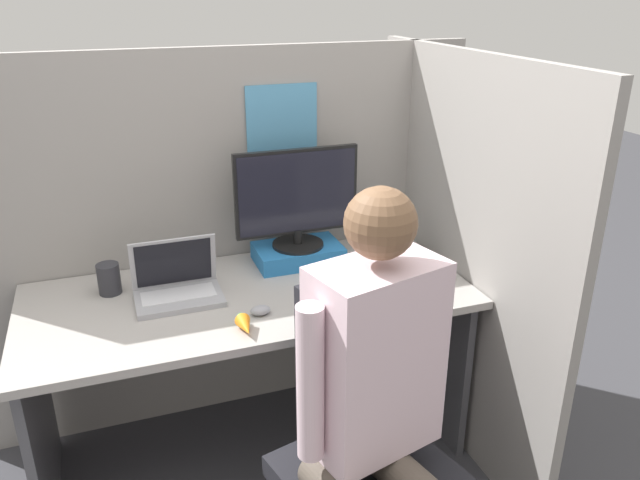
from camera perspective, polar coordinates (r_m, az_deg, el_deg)
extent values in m
cube|color=gray|center=(2.62, -8.54, -0.15)|extent=(2.11, 0.04, 1.56)
cube|color=#4C8EB7|center=(2.51, -3.49, 10.51)|extent=(0.29, 0.01, 0.31)
cube|color=gray|center=(2.52, 12.53, -1.45)|extent=(0.04, 1.36, 1.56)
cube|color=#9E9993|center=(2.31, -6.50, -5.16)|extent=(1.61, 0.72, 0.03)
cube|color=#4C4C51|center=(2.48, -24.30, -15.02)|extent=(0.03, 0.61, 0.70)
cube|color=#4C4C51|center=(2.74, 9.90, -9.35)|extent=(0.03, 0.61, 0.70)
cube|color=#236BAD|center=(2.53, -2.02, -1.24)|extent=(0.34, 0.22, 0.07)
cylinder|color=black|center=(2.51, -2.04, -0.38)|extent=(0.21, 0.21, 0.01)
cylinder|color=black|center=(2.50, -2.05, 0.34)|extent=(0.04, 0.04, 0.06)
cube|color=black|center=(2.44, -2.14, 4.44)|extent=(0.50, 0.02, 0.34)
cube|color=black|center=(2.43, -2.05, 4.35)|extent=(0.47, 0.00, 0.32)
cube|color=#99999E|center=(2.28, -12.74, -5.26)|extent=(0.30, 0.20, 0.02)
cube|color=silver|center=(2.29, -12.82, -4.85)|extent=(0.26, 0.11, 0.00)
cube|color=#99999E|center=(2.31, -13.24, -2.00)|extent=(0.30, 0.05, 0.20)
cube|color=black|center=(2.30, -13.22, -2.05)|extent=(0.27, 0.04, 0.17)
ellipsoid|color=gray|center=(2.15, -5.55, -6.43)|extent=(0.07, 0.05, 0.03)
cube|color=black|center=(2.61, 8.38, -1.02)|extent=(0.05, 0.16, 0.05)
cone|color=orange|center=(2.04, -6.82, -7.88)|extent=(0.05, 0.09, 0.05)
cylinder|color=green|center=(2.09, -7.19, -7.12)|extent=(0.03, 0.02, 0.03)
cube|color=black|center=(1.96, 3.61, -9.62)|extent=(0.44, 0.16, 0.52)
cylinder|color=brown|center=(1.82, 7.87, -20.83)|extent=(0.20, 0.37, 0.11)
cube|color=silver|center=(1.68, 5.06, -10.73)|extent=(0.38, 0.28, 0.54)
sphere|color=brown|center=(1.51, 5.55, 1.54)|extent=(0.18, 0.18, 0.18)
cylinder|color=silver|center=(1.58, -0.90, -13.04)|extent=(0.07, 0.07, 0.43)
cylinder|color=silver|center=(1.80, 10.22, -8.60)|extent=(0.07, 0.07, 0.43)
cylinder|color=white|center=(2.65, 4.77, 0.15)|extent=(0.09, 0.09, 0.10)
cylinder|color=#28282D|center=(2.39, -18.73, -3.38)|extent=(0.08, 0.08, 0.11)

